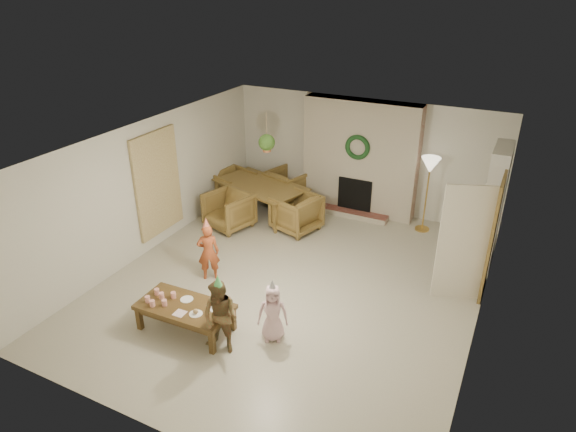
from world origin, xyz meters
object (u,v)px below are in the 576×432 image
Objects in this scene: child_red at (208,252)px; child_pink at (273,313)px; dining_table at (260,199)px; dining_chair_far at (287,187)px; coffee_table_top at (185,307)px; child_plaid at (220,317)px; dining_chair_right at (296,213)px; dining_chair_left at (233,187)px; dining_chair_near at (229,210)px.

child_red is 1.99m from child_pink.
dining_table is 2.34× the size of dining_chair_far.
child_plaid is at bearing -12.85° from coffee_table_top.
coffee_table_top is 1.36× the size of child_red.
dining_chair_far is at bearing -119.80° from child_red.
dining_chair_far is 0.95× the size of child_pink.
dining_chair_left is at bearing -90.00° from dining_chair_right.
coffee_table_top is 1.56× the size of child_pink.
dining_chair_near and dining_chair_left have the same top height.
dining_table reaches higher than coffee_table_top.
child_pink is (2.50, -2.75, 0.06)m from dining_chair_near.
dining_chair_left is 3.21m from child_red.
dining_chair_left is 0.95× the size of child_pink.
child_pink reaches higher than dining_chair_far.
dining_chair_right is (0.80, -1.16, 0.00)m from dining_chair_far.
dining_chair_left is 5.08m from child_plaid.
dining_chair_left is at bearing 135.00° from dining_chair_near.
child_plaid reaches higher than dining_chair_right.
dining_chair_left is at bearing -99.04° from child_red.
dining_chair_far and dining_chair_left have the same top height.
dining_chair_far and dining_chair_right have the same top height.
child_pink is at bearing 15.59° from coffee_table_top.
dining_chair_right is at bearing 87.23° from coffee_table_top.
coffee_table_top is at bearing -59.23° from dining_table.
dining_chair_far is 4.88m from coffee_table_top.
dining_chair_right is (1.89, -0.58, 0.00)m from dining_chair_left.
dining_chair_left is (-1.10, -0.58, 0.00)m from dining_chair_far.
dining_chair_far is 1.25m from dining_chair_left.
child_red is (-0.49, 1.33, 0.12)m from coffee_table_top.
dining_chair_left is at bearing 111.62° from coffee_table_top.
child_plaid is at bearing -50.52° from dining_table.
dining_chair_near is 1.76m from dining_chair_far.
child_plaid is at bearing -132.83° from dining_chair_left.
dining_chair_near is at bearing 109.86° from coffee_table_top.
dining_table is 2.34× the size of dining_chair_near.
child_plaid reaches higher than child_red.
dining_table is at bearing -113.16° from child_red.
coffee_table_top is at bearing -139.79° from dining_chair_left.
dining_chair_near is 1.41m from dining_chair_right.
dining_table is 1.42× the size of coffee_table_top.
child_plaid is (0.66, -3.81, 0.17)m from dining_chair_right.
dining_table is at bearing 90.00° from dining_chair_near.
coffee_table_top is (1.23, -3.14, 0.01)m from dining_chair_near.
dining_chair_right is 0.82× the size of child_red.
dining_chair_left is (-0.58, 1.10, 0.00)m from dining_chair_near.
dining_chair_left is at bearing 104.36° from child_pink.
dining_table is 4.48m from child_plaid.
dining_table is at bearing 90.00° from dining_chair_far.
child_red is (0.49, -2.66, 0.17)m from dining_table.
child_red is 1.15× the size of child_pink.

